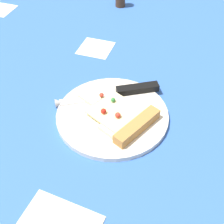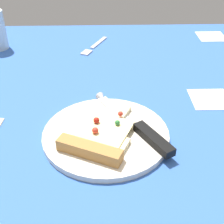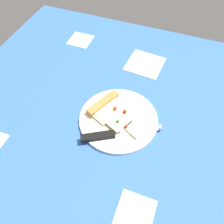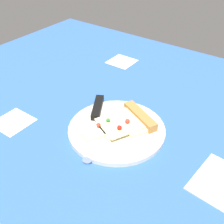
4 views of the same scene
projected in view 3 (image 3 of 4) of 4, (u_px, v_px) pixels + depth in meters
The scene contains 5 objects.
ground_plane at pixel (120, 149), 68.88cm from camera, with size 122.82×122.82×3.00cm.
plate at pixel (118, 119), 72.89cm from camera, with size 24.49×24.49×1.15cm, color silver.
pizza_slice at pixel (113, 112), 72.91cm from camera, with size 19.07×14.81×2.50cm.
knife at pixel (114, 133), 68.44cm from camera, with size 21.81×13.88×2.45cm.
napkin at pixel (145, 64), 89.01cm from camera, with size 13.00×13.00×0.40cm, color beige.
Camera 3 is at (-9.34, 31.26, 60.21)cm, focal length 37.34 mm.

